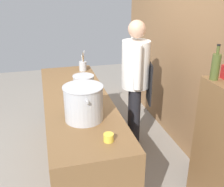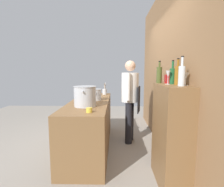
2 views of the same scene
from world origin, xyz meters
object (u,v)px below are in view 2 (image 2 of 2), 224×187
Objects in this scene: wine_bottle_clear at (182,75)px; wine_bottle_olive at (159,75)px; butter_jar at (89,110)px; stockpot_small at (95,95)px; wine_glass_short at (186,76)px; utensil_crock at (105,91)px; wine_glass_tall at (168,75)px; wine_bottle_amber at (178,75)px; wine_bottle_green at (172,76)px; stockpot_large at (85,96)px; spice_tin_red at (168,79)px; chef at (130,95)px.

wine_bottle_olive is at bearing -163.79° from wine_bottle_clear.
butter_jar is 0.27× the size of wine_bottle_olive.
stockpot_small is 0.98× the size of wine_bottle_olive.
stockpot_small is 2.00× the size of wine_glass_short.
stockpot_small is 3.59× the size of butter_jar.
utensil_crock is 1.84m from butter_jar.
butter_jar is at bearing -103.31° from wine_glass_short.
butter_jar is 1.08m from wine_bottle_olive.
wine_bottle_clear reaches higher than wine_glass_tall.
wine_bottle_amber is at bearing 43.87° from stockpot_small.
utensil_crock is at bearing -153.40° from wine_bottle_amber.
utensil_crock is at bearing -154.63° from wine_glass_tall.
wine_bottle_green is (-0.14, -0.02, -0.01)m from wine_bottle_amber.
stockpot_large is at bearing -114.66° from wine_glass_tall.
wine_bottle_olive is (0.31, 1.08, 0.35)m from stockpot_large.
spice_tin_red is (-0.14, -0.02, -0.05)m from wine_bottle_green.
wine_bottle_clear reaches higher than wine_bottle_green.
wine_glass_short is (-0.08, 0.08, -0.02)m from wine_bottle_clear.
utensil_crock is 1.98m from wine_bottle_olive.
wine_glass_tall is at bearing -163.04° from wine_bottle_clear.
utensil_crock is 2.41m from wine_glass_short.
chef is at bearing -164.11° from wine_bottle_clear.
wine_glass_short reaches higher than butter_jar.
wine_bottle_amber is (0.18, 1.11, 0.48)m from butter_jar.
stockpot_large is 1.30m from wine_glass_tall.
wine_bottle_green is at bearing -179.27° from wine_bottle_clear.
butter_jar is at bearing -84.67° from spice_tin_red.
wine_bottle_clear is 0.11m from wine_glass_short.
spice_tin_red is (0.90, 1.11, 0.34)m from stockpot_small.
butter_jar is at bearing -2.94° from utensil_crock.
wine_bottle_olive reaches higher than wine_glass_tall.
wine_bottle_clear reaches higher than stockpot_large.
utensil_crock is at bearing 171.42° from stockpot_large.
wine_glass_tall is (0.52, 1.14, 0.35)m from stockpot_large.
wine_bottle_olive is at bearing -151.09° from wine_glass_short.
stockpot_large is 3.58× the size of spice_tin_red.
wine_bottle_clear is at bearing 16.21° from wine_bottle_olive.
butter_jar is 1.29m from wine_glass_short.
chef is 5.21× the size of wine_bottle_amber.
wine_bottle_green is 0.15m from spice_tin_red.
wine_bottle_green is at bearing 6.24° from spice_tin_red.
spice_tin_red reaches higher than stockpot_small.
wine_bottle_clear is 0.49m from wine_bottle_olive.
chef reaches higher than wine_bottle_green.
wine_glass_tall reaches higher than stockpot_large.
stockpot_small is 0.85m from utensil_crock.
wine_bottle_clear is 0.27m from wine_glass_tall.
wine_bottle_green reaches higher than wine_bottle_olive.
wine_bottle_amber is at bearing 175.48° from wine_bottle_clear.
chef is at bearing -161.71° from wine_bottle_amber.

